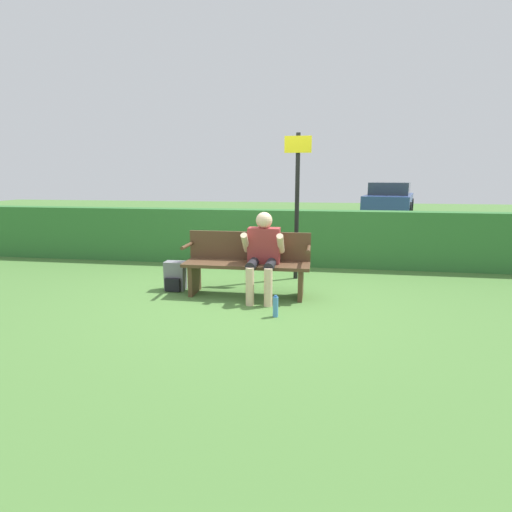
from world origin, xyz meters
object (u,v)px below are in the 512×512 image
person_seated (263,250)px  signpost (297,197)px  park_bench (247,263)px  parked_car (389,200)px  backpack (175,277)px  water_bottle (276,307)px

person_seated → signpost: (0.39, 1.12, 0.67)m
park_bench → parked_car: bearing=72.3°
person_seated → signpost: size_ratio=0.51×
backpack → water_bottle: bearing=-29.9°
park_bench → person_seated: bearing=-27.6°
park_bench → person_seated: size_ratio=1.50×
water_bottle → park_bench: bearing=119.8°
person_seated → backpack: size_ratio=2.77×
signpost → parked_car: (3.26, 11.16, -0.67)m
park_bench → water_bottle: park_bench is taller
backpack → parked_car: size_ratio=0.09×
backpack → water_bottle: size_ratio=1.60×
person_seated → backpack: person_seated is taller
signpost → water_bottle: bearing=-94.0°
person_seated → signpost: bearing=70.8°
park_bench → parked_car: parked_car is taller
water_bottle → parked_car: (3.39, 13.02, 0.54)m
backpack → water_bottle: 1.84m
person_seated → signpost: 1.36m
backpack → parked_car: 13.10m
signpost → backpack: bearing=-151.2°
park_bench → water_bottle: (0.50, -0.87, -0.33)m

